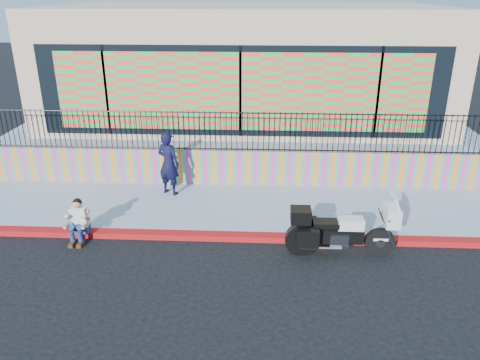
{
  "coord_description": "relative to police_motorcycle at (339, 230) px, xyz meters",
  "views": [
    {
      "loc": [
        0.72,
        -10.22,
        5.79
      ],
      "look_at": [
        0.14,
        1.2,
        1.11
      ],
      "focal_mm": 35.0,
      "sensor_mm": 36.0,
      "label": 1
    }
  ],
  "objects": [
    {
      "name": "ground",
      "position": [
        -2.53,
        0.58,
        -0.65
      ],
      "size": [
        90.0,
        90.0,
        0.0
      ],
      "primitive_type": "plane",
      "color": "black",
      "rests_on": "ground"
    },
    {
      "name": "seated_man",
      "position": [
        -6.29,
        0.32,
        -0.2
      ],
      "size": [
        0.54,
        0.71,
        1.06
      ],
      "color": "navy",
      "rests_on": "ground"
    },
    {
      "name": "police_officer",
      "position": [
        -4.53,
        3.0,
        0.45
      ],
      "size": [
        0.82,
        0.7,
        1.9
      ],
      "primitive_type": "imported",
      "rotation": [
        0.0,
        0.0,
        2.72
      ],
      "color": "black",
      "rests_on": "sidewalk"
    },
    {
      "name": "elevated_platform",
      "position": [
        -2.53,
        8.93,
        -0.03
      ],
      "size": [
        16.0,
        10.0,
        1.25
      ],
      "primitive_type": "cube",
      "color": "#8E97AB",
      "rests_on": "ground"
    },
    {
      "name": "storefront_building",
      "position": [
        -2.53,
        8.71,
        2.6
      ],
      "size": [
        14.0,
        8.06,
        4.0
      ],
      "color": "tan",
      "rests_on": "elevated_platform"
    },
    {
      "name": "sidewalk",
      "position": [
        -2.53,
        2.23,
        -0.58
      ],
      "size": [
        16.0,
        3.0,
        0.15
      ],
      "primitive_type": "cube",
      "color": "#8E97AB",
      "rests_on": "ground"
    },
    {
      "name": "police_motorcycle",
      "position": [
        0.0,
        0.0,
        0.0
      ],
      "size": [
        2.5,
        0.83,
        1.56
      ],
      "color": "black",
      "rests_on": "ground"
    },
    {
      "name": "metal_fence",
      "position": [
        -2.53,
        3.83,
        1.2
      ],
      "size": [
        15.8,
        0.04,
        1.2
      ],
      "primitive_type": null,
      "color": "black",
      "rests_on": "mural_wall"
    },
    {
      "name": "mural_wall",
      "position": [
        -2.53,
        3.83,
        0.05
      ],
      "size": [
        16.0,
        0.2,
        1.1
      ],
      "primitive_type": "cube",
      "color": "#DE3A95",
      "rests_on": "sidewalk"
    },
    {
      "name": "red_curb",
      "position": [
        -2.53,
        0.58,
        -0.58
      ],
      "size": [
        16.0,
        0.3,
        0.15
      ],
      "primitive_type": "cube",
      "color": "#9F140B",
      "rests_on": "ground"
    }
  ]
}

